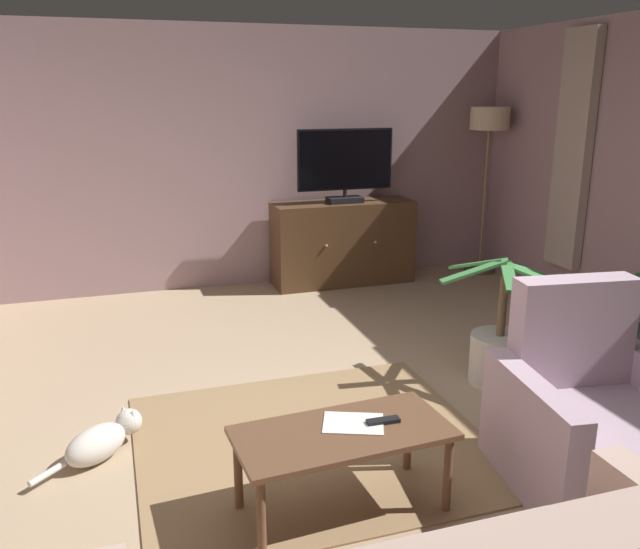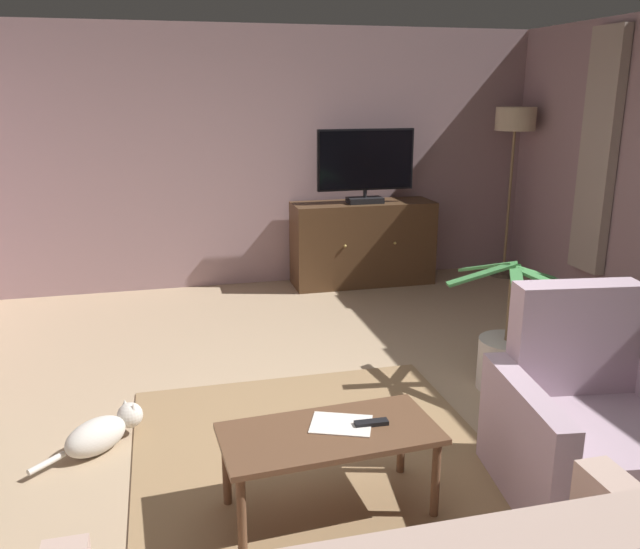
# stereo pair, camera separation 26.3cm
# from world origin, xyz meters

# --- Properties ---
(ground_plane) EXTENTS (6.73, 7.38, 0.04)m
(ground_plane) POSITION_xyz_m (0.00, 0.00, -0.02)
(ground_plane) COLOR tan
(wall_back) EXTENTS (6.73, 0.10, 2.71)m
(wall_back) POSITION_xyz_m (0.00, 3.44, 1.35)
(wall_back) COLOR gray
(wall_back) RESTS_ON ground_plane
(curtain_panel_far) EXTENTS (0.10, 0.44, 2.27)m
(curtain_panel_far) POSITION_xyz_m (3.00, 1.88, 1.49)
(curtain_panel_far) COLOR #B2A393
(rug_central) EXTENTS (2.07, 1.85, 0.01)m
(rug_central) POSITION_xyz_m (-0.25, -0.09, 0.01)
(rug_central) COLOR #8E704C
(rug_central) RESTS_ON ground_plane
(tv_cabinet) EXTENTS (1.53, 0.53, 0.90)m
(tv_cabinet) POSITION_xyz_m (1.08, 3.09, 0.43)
(tv_cabinet) COLOR #352315
(tv_cabinet) RESTS_ON ground_plane
(television) EXTENTS (1.04, 0.20, 0.77)m
(television) POSITION_xyz_m (1.08, 3.04, 1.31)
(television) COLOR black
(television) RESTS_ON tv_cabinet
(coffee_table) EXTENTS (1.10, 0.57, 0.45)m
(coffee_table) POSITION_xyz_m (-0.30, -0.76, 0.40)
(coffee_table) COLOR brown
(coffee_table) RESTS_ON ground_plane
(tv_remote) EXTENTS (0.17, 0.05, 0.02)m
(tv_remote) POSITION_xyz_m (-0.09, -0.75, 0.46)
(tv_remote) COLOR black
(tv_remote) RESTS_ON coffee_table
(folded_newspaper) EXTENTS (0.36, 0.32, 0.01)m
(folded_newspaper) POSITION_xyz_m (-0.23, -0.71, 0.46)
(folded_newspaper) COLOR silver
(folded_newspaper) RESTS_ON coffee_table
(armchair_in_far_corner) EXTENTS (1.06, 1.02, 1.06)m
(armchair_in_far_corner) POSITION_xyz_m (1.08, -0.91, 0.33)
(armchair_in_far_corner) COLOR #AD93A3
(armchair_in_far_corner) RESTS_ON ground_plane
(potted_plant_small_fern_corner) EXTENTS (0.77, 0.95, 0.93)m
(potted_plant_small_fern_corner) POSITION_xyz_m (1.28, 0.32, 0.23)
(potted_plant_small_fern_corner) COLOR beige
(potted_plant_small_fern_corner) RESTS_ON ground_plane
(cat) EXTENTS (0.62, 0.48, 0.23)m
(cat) POSITION_xyz_m (-1.46, 0.14, 0.11)
(cat) COLOR beige
(cat) RESTS_ON ground_plane
(floor_lamp) EXTENTS (0.43, 0.43, 1.88)m
(floor_lamp) POSITION_xyz_m (2.77, 3.01, 1.56)
(floor_lamp) COLOR #4C4233
(floor_lamp) RESTS_ON ground_plane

